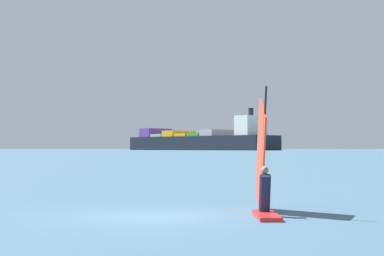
% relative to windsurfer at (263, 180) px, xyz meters
% --- Properties ---
extents(ground_plane, '(4000.00, 4000.00, 0.00)m').
position_rel_windsurfer_xyz_m(ground_plane, '(-3.29, 0.23, -0.99)').
color(ground_plane, '#476B84').
extents(windsurfer, '(1.10, 3.89, 3.86)m').
position_rel_windsurfer_xyz_m(windsurfer, '(0.00, 0.00, 0.00)').
color(windsurfer, red).
rests_on(windsurfer, ground_plane).
extents(cargo_ship, '(104.86, 141.64, 32.82)m').
position_rel_windsurfer_xyz_m(cargo_ship, '(108.63, 494.15, 7.03)').
color(cargo_ship, black).
rests_on(cargo_ship, ground_plane).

